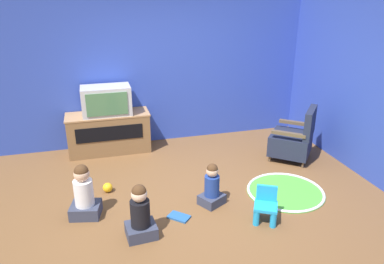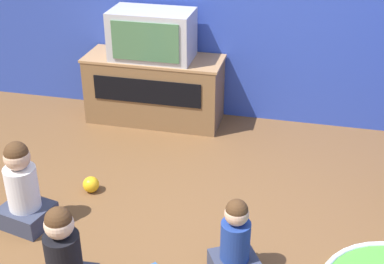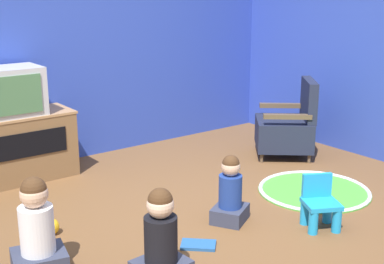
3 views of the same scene
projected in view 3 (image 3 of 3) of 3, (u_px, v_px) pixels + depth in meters
ground_plane at (199, 218)px, 4.47m from camera, size 30.00×30.00×0.00m
wall_back at (62, 43)px, 5.68m from camera, size 5.65×0.12×2.56m
tv_cabinet at (5, 148)px, 5.21m from camera, size 1.35×0.51×0.67m
television at (0, 93)px, 5.04m from camera, size 0.78×0.45×0.46m
black_armchair at (288, 127)px, 6.02m from camera, size 0.86×0.86×0.87m
yellow_kid_chair at (320, 206)px, 4.26m from camera, size 0.36×0.35×0.42m
play_mat at (314, 190)px, 5.04m from camera, size 1.05×1.05×0.04m
child_watching_left at (37, 232)px, 3.54m from camera, size 0.41×0.37×0.69m
child_watching_center at (230, 193)px, 4.34m from camera, size 0.38×0.36×0.57m
child_watching_right at (161, 242)px, 3.44m from camera, size 0.35×0.31×0.65m
toy_ball at (51, 227)px, 4.15m from camera, size 0.13×0.13×0.13m
book at (198, 245)px, 3.98m from camera, size 0.30×0.29×0.02m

